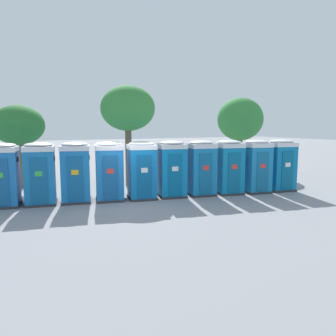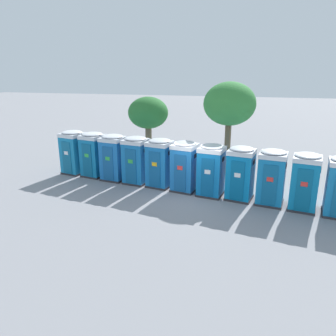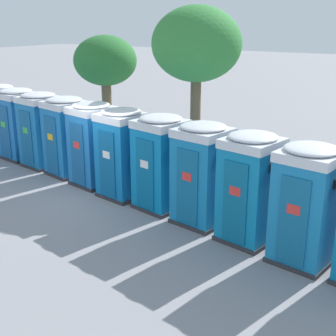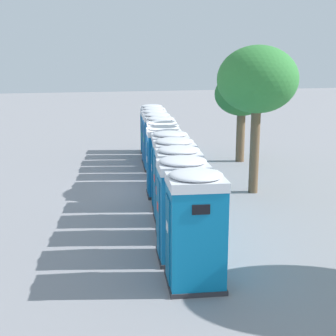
% 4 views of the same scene
% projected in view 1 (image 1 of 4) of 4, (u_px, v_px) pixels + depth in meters
% --- Properties ---
extents(ground_plane, '(120.00, 120.00, 0.00)m').
position_uv_depth(ground_plane, '(127.00, 201.00, 14.02)').
color(ground_plane, gray).
extents(portapotty_2, '(1.40, 1.37, 2.54)m').
position_uv_depth(portapotty_2, '(2.00, 175.00, 12.95)').
color(portapotty_2, '#2D2D33').
rests_on(portapotty_2, ground).
extents(portapotty_3, '(1.38, 1.38, 2.54)m').
position_uv_depth(portapotty_3, '(40.00, 173.00, 13.34)').
color(portapotty_3, '#2D2D33').
rests_on(portapotty_3, ground).
extents(portapotty_4, '(1.43, 1.43, 2.54)m').
position_uv_depth(portapotty_4, '(76.00, 172.00, 13.74)').
color(portapotty_4, '#2D2D33').
rests_on(portapotty_4, ground).
extents(portapotty_5, '(1.40, 1.41, 2.54)m').
position_uv_depth(portapotty_5, '(109.00, 171.00, 14.06)').
color(portapotty_5, '#2D2D33').
rests_on(portapotty_5, ground).
extents(portapotty_6, '(1.36, 1.38, 2.54)m').
position_uv_depth(portapotty_6, '(142.00, 170.00, 14.35)').
color(portapotty_6, '#2D2D33').
rests_on(portapotty_6, ground).
extents(portapotty_7, '(1.41, 1.41, 2.54)m').
position_uv_depth(portapotty_7, '(172.00, 169.00, 14.80)').
color(portapotty_7, '#2D2D33').
rests_on(portapotty_7, ground).
extents(portapotty_8, '(1.37, 1.37, 2.54)m').
position_uv_depth(portapotty_8, '(201.00, 168.00, 15.15)').
color(portapotty_8, '#2D2D33').
rests_on(portapotty_8, ground).
extents(portapotty_9, '(1.36, 1.39, 2.54)m').
position_uv_depth(portapotty_9, '(229.00, 167.00, 15.48)').
color(portapotty_9, '#2D2D33').
rests_on(portapotty_9, ground).
extents(portapotty_10, '(1.35, 1.37, 2.54)m').
position_uv_depth(portapotty_10, '(256.00, 166.00, 15.78)').
color(portapotty_10, '#2D2D33').
rests_on(portapotty_10, ground).
extents(portapotty_11, '(1.39, 1.37, 2.54)m').
position_uv_depth(portapotty_11, '(280.00, 165.00, 16.23)').
color(portapotty_11, '#2D2D33').
rests_on(portapotty_11, ground).
extents(street_tree_0, '(2.85, 2.85, 5.30)m').
position_uv_depth(street_tree_0, '(128.00, 109.00, 17.15)').
color(street_tree_0, brown).
rests_on(street_tree_0, ground).
extents(street_tree_1, '(2.58, 2.58, 4.25)m').
position_uv_depth(street_tree_1, '(18.00, 126.00, 16.67)').
color(street_tree_1, brown).
rests_on(street_tree_1, ground).
extents(street_tree_2, '(3.10, 3.10, 5.09)m').
position_uv_depth(street_tree_2, '(240.00, 120.00, 22.33)').
color(street_tree_2, brown).
rests_on(street_tree_2, ground).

